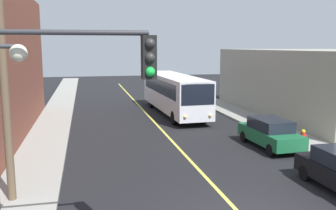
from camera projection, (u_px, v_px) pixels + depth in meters
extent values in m
cube|color=gray|center=(43.00, 149.00, 19.83)|extent=(2.50, 90.00, 0.15)
cube|color=gray|center=(286.00, 135.00, 22.99)|extent=(2.50, 90.00, 0.15)
cube|color=#D8CC4C|center=(157.00, 125.00, 26.24)|extent=(0.16, 60.00, 0.01)
cube|color=black|center=(26.00, 111.00, 22.60)|extent=(0.06, 14.54, 1.30)
cube|color=black|center=(22.00, 59.00, 22.10)|extent=(0.06, 14.54, 1.30)
cube|color=gray|center=(329.00, 82.00, 30.03)|extent=(12.00, 18.03, 5.28)
cube|color=black|center=(261.00, 97.00, 28.90)|extent=(0.06, 12.62, 1.30)
cube|color=silver|center=(174.00, 92.00, 30.38)|extent=(3.01, 12.09, 2.75)
cube|color=black|center=(198.00, 95.00, 24.59)|extent=(2.35, 0.17, 1.40)
cube|color=black|center=(157.00, 78.00, 35.99)|extent=(2.30, 0.17, 1.10)
cube|color=black|center=(159.00, 86.00, 29.98)|extent=(0.45, 10.19, 1.10)
cube|color=black|center=(188.00, 85.00, 30.62)|extent=(0.45, 10.19, 1.10)
cube|color=orange|center=(198.00, 86.00, 24.51)|extent=(1.79, 0.13, 0.30)
sphere|color=#F9D872|center=(185.00, 117.00, 24.55)|extent=(0.24, 0.24, 0.24)
sphere|color=#F9D872|center=(210.00, 116.00, 25.01)|extent=(0.24, 0.24, 0.24)
cylinder|color=black|center=(174.00, 118.00, 26.30)|extent=(0.34, 1.01, 1.00)
cylinder|color=black|center=(204.00, 116.00, 26.87)|extent=(0.34, 1.01, 1.00)
cylinder|color=black|center=(151.00, 102.00, 33.64)|extent=(0.34, 1.01, 1.00)
cylinder|color=black|center=(175.00, 101.00, 34.21)|extent=(0.34, 1.01, 1.00)
cylinder|color=black|center=(305.00, 173.00, 15.36)|extent=(0.22, 0.64, 0.64)
cube|color=#196038|center=(270.00, 136.00, 20.32)|extent=(1.95, 4.46, 0.70)
cube|color=black|center=(271.00, 124.00, 20.21)|extent=(1.70, 2.52, 0.60)
cylinder|color=black|center=(271.00, 150.00, 18.74)|extent=(0.24, 0.65, 0.64)
cylinder|color=black|center=(298.00, 148.00, 19.14)|extent=(0.24, 0.65, 0.64)
cylinder|color=black|center=(244.00, 136.00, 21.60)|extent=(0.24, 0.65, 0.64)
cylinder|color=black|center=(269.00, 135.00, 22.00)|extent=(0.24, 0.65, 0.64)
cylinder|color=brown|center=(2.00, 43.00, 12.28)|extent=(0.28, 0.28, 11.02)
cylinder|color=#2D2D33|center=(69.00, 32.00, 8.03)|extent=(3.50, 0.12, 0.12)
cube|color=black|center=(149.00, 57.00, 8.49)|extent=(0.32, 0.36, 1.00)
sphere|color=#2D2D2D|center=(150.00, 43.00, 8.26)|extent=(0.22, 0.22, 0.22)
sphere|color=#2D2D2D|center=(150.00, 58.00, 8.31)|extent=(0.22, 0.22, 0.22)
sphere|color=green|center=(150.00, 72.00, 8.36)|extent=(0.22, 0.22, 0.22)
cylinder|color=#38383D|center=(1.00, 46.00, 8.20)|extent=(0.70, 0.10, 0.10)
sphere|color=#EAE5C6|center=(18.00, 53.00, 8.30)|extent=(0.40, 0.40, 0.40)
cylinder|color=red|center=(303.00, 138.00, 20.52)|extent=(0.26, 0.26, 0.70)
sphere|color=gold|center=(303.00, 131.00, 20.46)|extent=(0.24, 0.24, 0.24)
cylinder|color=red|center=(300.00, 136.00, 20.47)|extent=(0.12, 0.10, 0.10)
cylinder|color=red|center=(306.00, 136.00, 20.54)|extent=(0.12, 0.10, 0.10)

